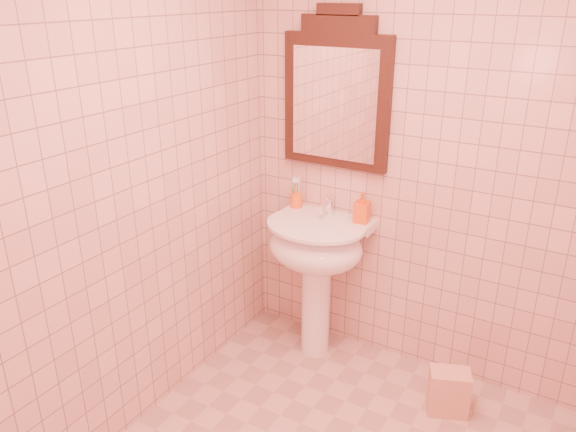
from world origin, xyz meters
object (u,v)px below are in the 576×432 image
Objects in this scene: towel at (448,392)px; pedestal_sink at (316,255)px; soap_dispenser at (362,207)px; toothbrush_cup at (296,200)px; mirror at (336,95)px.

pedestal_sink is at bearing 172.29° from towel.
soap_dispenser is 1.08m from towel.
towel is (1.09, -0.28, -0.78)m from toothbrush_cup.
toothbrush_cup is at bearing 165.71° from towel.
pedestal_sink is 0.39m from soap_dispenser.
soap_dispenser reaches higher than toothbrush_cup.
mirror is at bearing 159.75° from towel.
pedestal_sink reaches higher than towel.
mirror reaches higher than pedestal_sink.
mirror is 0.64m from soap_dispenser.
pedestal_sink is at bearing -35.53° from toothbrush_cup.
pedestal_sink is 1.02m from towel.
towel is (0.86, -0.12, -0.54)m from pedestal_sink.
toothbrush_cup is 1.37m from towel.
pedestal_sink is 4.84× the size of soap_dispenser.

